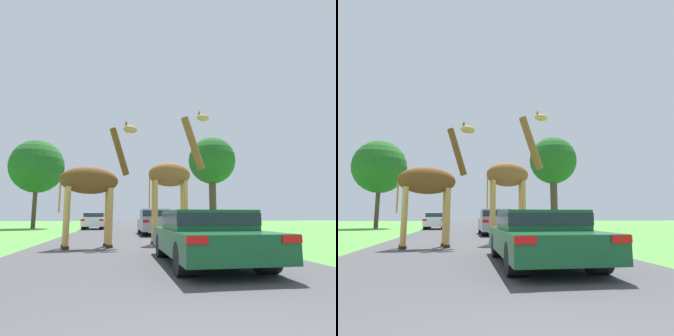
% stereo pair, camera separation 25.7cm
% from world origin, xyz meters
% --- Properties ---
extents(road, '(7.65, 120.00, 0.00)m').
position_xyz_m(road, '(0.00, 30.00, 0.00)').
color(road, '#424244').
rests_on(road, ground).
extents(giraffe_near_road, '(2.62, 0.84, 5.56)m').
position_xyz_m(giraffe_near_road, '(1.40, 10.43, 2.74)').
color(giraffe_near_road, tan).
rests_on(giraffe_near_road, ground).
extents(giraffe_companion, '(2.79, 1.11, 4.71)m').
position_xyz_m(giraffe_companion, '(-1.73, 9.50, 2.22)').
color(giraffe_companion, tan).
rests_on(giraffe_companion, ground).
extents(car_lead_maroon, '(1.95, 4.47, 1.21)m').
position_xyz_m(car_lead_maroon, '(1.24, 5.41, 0.66)').
color(car_lead_maroon, '#144C28').
rests_on(car_lead_maroon, ground).
extents(car_queue_right, '(1.84, 4.14, 1.47)m').
position_xyz_m(car_queue_right, '(-2.89, 26.05, 0.78)').
color(car_queue_right, silver).
rests_on(car_queue_right, ground).
extents(car_queue_left, '(1.81, 4.75, 1.52)m').
position_xyz_m(car_queue_left, '(1.40, 16.90, 0.81)').
color(car_queue_left, gray).
rests_on(car_queue_left, ground).
extents(car_far_ahead, '(1.88, 4.61, 1.24)m').
position_xyz_m(car_far_ahead, '(2.81, 24.90, 0.67)').
color(car_far_ahead, '#561914').
rests_on(car_far_ahead, ground).
extents(tree_left_edge, '(3.66, 3.66, 7.26)m').
position_xyz_m(tree_left_edge, '(6.36, 20.81, 5.35)').
color(tree_left_edge, '#4C3828').
rests_on(tree_left_edge, ground).
extents(tree_centre_back, '(5.01, 5.01, 8.28)m').
position_xyz_m(tree_centre_back, '(-8.51, 28.13, 5.76)').
color(tree_centre_back, '#4C3828').
rests_on(tree_centre_back, ground).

